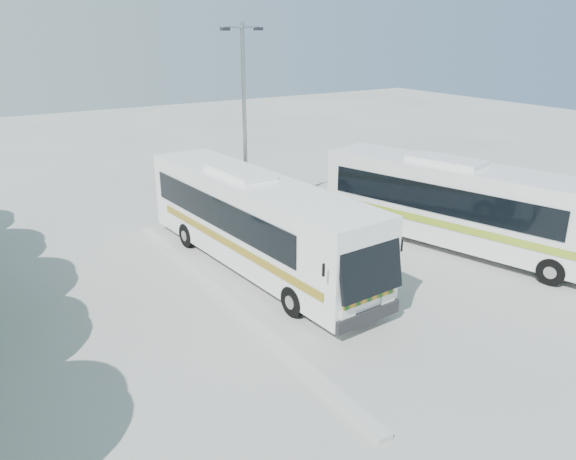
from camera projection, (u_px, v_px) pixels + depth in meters
ground at (315, 307)px, 18.22m from camera, size 100.00×100.00×0.00m
kerb_divider at (224, 299)px, 18.63m from camera, size 0.40×16.00×0.15m
coach_main at (256, 220)px, 20.64m from camera, size 3.32×12.41×3.41m
coach_adjacent at (466, 205)px, 22.44m from camera, size 5.66×12.52×3.42m
lamppost at (244, 119)px, 24.20m from camera, size 2.13×0.62×8.77m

